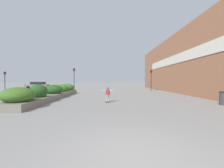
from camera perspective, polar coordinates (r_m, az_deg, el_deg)
name	(u,v)px	position (r m, az deg, el deg)	size (l,w,h in m)	color
ground_plane	(136,158)	(3.81, 9.27, -26.01)	(300.00, 300.00, 0.00)	gray
building_wall_right	(190,60)	(19.97, 27.73, 8.25)	(0.67, 43.28, 8.42)	#9E6647
planter_box	(52,92)	(15.75, -21.96, -3.02)	(2.03, 13.27, 1.46)	slate
skateboard	(108,102)	(12.02, -1.64, -6.73)	(0.44, 0.63, 0.09)	navy
skateboarder	(108,93)	(11.95, -1.64, -3.36)	(0.96, 0.56, 1.13)	tan
trash_bin	(223,98)	(13.39, 36.65, -4.39)	(0.49, 0.49, 0.96)	#38383D
car_leftmost	(38,85)	(33.28, -26.51, -0.47)	(4.26, 1.97, 1.50)	slate
car_center_left	(192,85)	(37.34, 28.24, -0.26)	(4.68, 1.92, 1.58)	maroon
traffic_light_left	(74,76)	(26.01, -14.25, 3.10)	(0.28, 0.30, 3.84)	black
traffic_light_right	(151,77)	(26.42, 14.69, 2.70)	(0.28, 0.30, 3.56)	black
traffic_light_far_left	(5,78)	(31.41, -35.69, 1.96)	(0.28, 0.30, 3.27)	black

